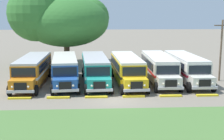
{
  "coord_description": "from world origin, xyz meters",
  "views": [
    {
      "loc": [
        -1.79,
        -25.95,
        7.52
      ],
      "look_at": [
        0.0,
        5.65,
        1.6
      ],
      "focal_mm": 49.96,
      "sensor_mm": 36.0,
      "label": 1
    }
  ],
  "objects_px": {
    "parked_bus_slot_1": "(65,69)",
    "parked_bus_slot_4": "(159,67)",
    "broad_shade_tree": "(61,19)",
    "parked_bus_slot_5": "(186,67)",
    "parked_bus_slot_0": "(33,69)",
    "parked_bus_slot_2": "(95,68)",
    "utility_pole": "(221,49)",
    "parked_bus_slot_3": "(127,68)"
  },
  "relations": [
    {
      "from": "parked_bus_slot_1",
      "to": "parked_bus_slot_4",
      "type": "distance_m",
      "value": 10.2
    },
    {
      "from": "parked_bus_slot_1",
      "to": "broad_shade_tree",
      "type": "height_order",
      "value": "broad_shade_tree"
    },
    {
      "from": "parked_bus_slot_5",
      "to": "broad_shade_tree",
      "type": "height_order",
      "value": "broad_shade_tree"
    },
    {
      "from": "parked_bus_slot_0",
      "to": "parked_bus_slot_2",
      "type": "bearing_deg",
      "value": 90.74
    },
    {
      "from": "parked_bus_slot_2",
      "to": "parked_bus_slot_5",
      "type": "height_order",
      "value": "same"
    },
    {
      "from": "parked_bus_slot_0",
      "to": "utility_pole",
      "type": "height_order",
      "value": "utility_pole"
    },
    {
      "from": "parked_bus_slot_5",
      "to": "parked_bus_slot_1",
      "type": "bearing_deg",
      "value": -90.15
    },
    {
      "from": "broad_shade_tree",
      "to": "parked_bus_slot_5",
      "type": "bearing_deg",
      "value": -37.43
    },
    {
      "from": "parked_bus_slot_4",
      "to": "parked_bus_slot_0",
      "type": "bearing_deg",
      "value": -87.65
    },
    {
      "from": "parked_bus_slot_1",
      "to": "broad_shade_tree",
      "type": "relative_size",
      "value": 0.8
    },
    {
      "from": "parked_bus_slot_2",
      "to": "parked_bus_slot_3",
      "type": "bearing_deg",
      "value": 83.55
    },
    {
      "from": "parked_bus_slot_4",
      "to": "utility_pole",
      "type": "height_order",
      "value": "utility_pole"
    },
    {
      "from": "parked_bus_slot_0",
      "to": "parked_bus_slot_1",
      "type": "bearing_deg",
      "value": 92.19
    },
    {
      "from": "utility_pole",
      "to": "parked_bus_slot_0",
      "type": "bearing_deg",
      "value": -179.18
    },
    {
      "from": "parked_bus_slot_3",
      "to": "parked_bus_slot_1",
      "type": "bearing_deg",
      "value": -94.49
    },
    {
      "from": "parked_bus_slot_1",
      "to": "parked_bus_slot_0",
      "type": "bearing_deg",
      "value": -93.48
    },
    {
      "from": "broad_shade_tree",
      "to": "utility_pole",
      "type": "bearing_deg",
      "value": -31.51
    },
    {
      "from": "parked_bus_slot_4",
      "to": "parked_bus_slot_1",
      "type": "bearing_deg",
      "value": -87.7
    },
    {
      "from": "parked_bus_slot_0",
      "to": "parked_bus_slot_2",
      "type": "relative_size",
      "value": 0.99
    },
    {
      "from": "parked_bus_slot_2",
      "to": "utility_pole",
      "type": "xyz_separation_m",
      "value": [
        13.72,
        0.23,
        2.01
      ]
    },
    {
      "from": "parked_bus_slot_2",
      "to": "utility_pole",
      "type": "height_order",
      "value": "utility_pole"
    },
    {
      "from": "parked_bus_slot_4",
      "to": "utility_pole",
      "type": "bearing_deg",
      "value": 89.35
    },
    {
      "from": "parked_bus_slot_2",
      "to": "utility_pole",
      "type": "relative_size",
      "value": 1.63
    },
    {
      "from": "parked_bus_slot_2",
      "to": "parked_bus_slot_0",
      "type": "bearing_deg",
      "value": -93.14
    },
    {
      "from": "parked_bus_slot_1",
      "to": "broad_shade_tree",
      "type": "distance_m",
      "value": 12.54
    },
    {
      "from": "parked_bus_slot_0",
      "to": "broad_shade_tree",
      "type": "distance_m",
      "value": 12.72
    },
    {
      "from": "parked_bus_slot_1",
      "to": "parked_bus_slot_4",
      "type": "height_order",
      "value": "same"
    },
    {
      "from": "utility_pole",
      "to": "parked_bus_slot_3",
      "type": "bearing_deg",
      "value": -177.78
    },
    {
      "from": "parked_bus_slot_3",
      "to": "parked_bus_slot_5",
      "type": "bearing_deg",
      "value": 91.86
    },
    {
      "from": "parked_bus_slot_3",
      "to": "parked_bus_slot_4",
      "type": "relative_size",
      "value": 1.0
    },
    {
      "from": "parked_bus_slot_2",
      "to": "parked_bus_slot_3",
      "type": "distance_m",
      "value": 3.43
    },
    {
      "from": "parked_bus_slot_2",
      "to": "broad_shade_tree",
      "type": "height_order",
      "value": "broad_shade_tree"
    },
    {
      "from": "broad_shade_tree",
      "to": "utility_pole",
      "type": "distance_m",
      "value": 21.71
    },
    {
      "from": "parked_bus_slot_0",
      "to": "parked_bus_slot_4",
      "type": "height_order",
      "value": "same"
    },
    {
      "from": "parked_bus_slot_2",
      "to": "utility_pole",
      "type": "bearing_deg",
      "value": 87.32
    },
    {
      "from": "parked_bus_slot_4",
      "to": "broad_shade_tree",
      "type": "height_order",
      "value": "broad_shade_tree"
    },
    {
      "from": "parked_bus_slot_2",
      "to": "parked_bus_slot_5",
      "type": "relative_size",
      "value": 1.01
    },
    {
      "from": "parked_bus_slot_1",
      "to": "parked_bus_slot_5",
      "type": "height_order",
      "value": "same"
    },
    {
      "from": "parked_bus_slot_3",
      "to": "utility_pole",
      "type": "distance_m",
      "value": 10.49
    },
    {
      "from": "parked_bus_slot_4",
      "to": "parked_bus_slot_5",
      "type": "distance_m",
      "value": 2.97
    },
    {
      "from": "parked_bus_slot_4",
      "to": "parked_bus_slot_5",
      "type": "bearing_deg",
      "value": 89.85
    },
    {
      "from": "parked_bus_slot_3",
      "to": "broad_shade_tree",
      "type": "relative_size",
      "value": 0.79
    }
  ]
}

